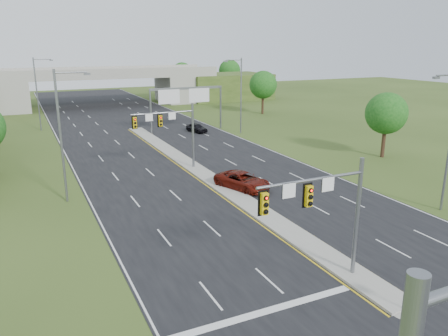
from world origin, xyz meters
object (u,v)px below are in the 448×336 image
signal_mast_far (172,127)px  sign_gantry (186,97)px  keep_right_sign (419,290)px  overpass (100,89)px  signal_mast_near (327,204)px  car_far_a (243,181)px  car_far_c (197,128)px

signal_mast_far → sign_gantry: size_ratio=0.60×
keep_right_sign → overpass: 84.55m
overpass → sign_gantry: bearing=-79.2°
signal_mast_near → car_far_a: 17.44m
signal_mast_near → keep_right_sign: 5.94m
signal_mast_near → sign_gantry: (8.95, 44.99, 0.51)m
signal_mast_far → sign_gantry: 21.91m
keep_right_sign → car_far_c: (7.78, 47.97, -0.83)m
signal_mast_near → sign_gantry: signal_mast_near is taller
car_far_a → keep_right_sign: bearing=-114.3°
signal_mast_near → car_far_a: bearing=77.2°
keep_right_sign → car_far_a: (1.50, 21.02, -0.72)m
sign_gantry → keep_right_sign: bearing=-97.7°
car_far_c → signal_mast_near: bearing=-118.3°
signal_mast_far → car_far_a: 10.03m
signal_mast_far → sign_gantry: (8.95, 19.99, 0.51)m
signal_mast_near → car_far_c: size_ratio=1.79×
signal_mast_near → signal_mast_far: bearing=90.0°
overpass → car_far_a: 63.58m
overpass → car_far_a: size_ratio=14.25×
keep_right_sign → sign_gantry: size_ratio=0.19×
overpass → keep_right_sign: bearing=-90.0°
signal_mast_far → overpass: (2.26, 55.07, -1.17)m
signal_mast_far → keep_right_sign: (2.26, -29.45, -3.21)m
sign_gantry → car_far_c: size_ratio=2.96×
car_far_c → signal_mast_far: bearing=-133.8°
signal_mast_near → signal_mast_far: same height
keep_right_sign → car_far_c: keep_right_sign is taller
signal_mast_near → overpass: overpass is taller
keep_right_sign → overpass: overpass is taller
car_far_a → sign_gantry: bearing=59.5°
car_far_a → car_far_c: size_ratio=1.44×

